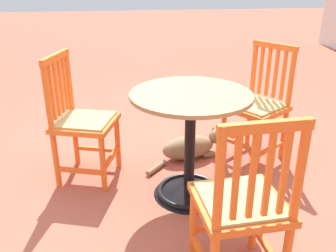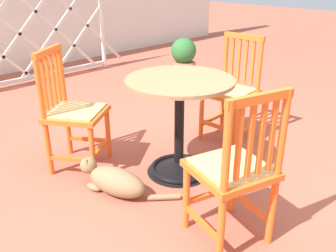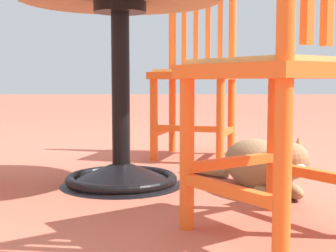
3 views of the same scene
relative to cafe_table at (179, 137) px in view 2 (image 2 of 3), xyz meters
name	(u,v)px [view 2 (image 2 of 3)]	position (x,y,z in m)	size (l,w,h in m)	color
ground_plane	(184,182)	(-0.09, -0.13, -0.28)	(24.00, 24.00, 0.00)	#AD5642
lattice_fence_panel	(20,34)	(0.26, 3.04, 0.36)	(3.22, 0.06, 1.30)	silver
cafe_table	(179,137)	(0.00, 0.00, 0.00)	(0.76, 0.76, 0.73)	black
orange_chair_at_corner	(73,113)	(-0.48, 0.63, 0.15)	(0.56, 0.56, 0.91)	orange
orange_chair_by_planter	(234,172)	(-0.34, -0.71, 0.15)	(0.50, 0.50, 0.91)	orange
orange_chair_near_fence	(232,92)	(0.77, 0.10, 0.15)	(0.43, 0.43, 0.91)	orange
tabby_cat	(113,180)	(-0.52, 0.13, -0.19)	(0.41, 0.68, 0.23)	#8E704C
terracotta_planter	(183,61)	(1.64, 1.46, 0.04)	(0.32, 0.32, 0.62)	#B25B3D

